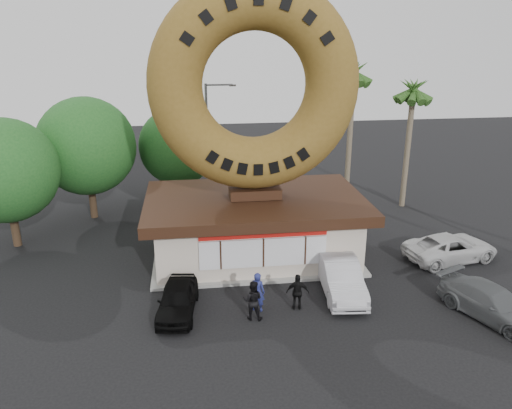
{
  "coord_description": "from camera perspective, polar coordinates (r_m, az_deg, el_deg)",
  "views": [
    {
      "loc": [
        -3.13,
        -18.07,
        11.48
      ],
      "look_at": [
        -0.21,
        4.0,
        3.58
      ],
      "focal_mm": 35.0,
      "sensor_mm": 36.0,
      "label": 1
    }
  ],
  "objects": [
    {
      "name": "giant_donut",
      "position": [
        24.41,
        -0.14,
        13.41
      ],
      "size": [
        10.16,
        2.59,
        10.16
      ],
      "primitive_type": "torus",
      "rotation": [
        1.57,
        0.0,
        0.0
      ],
      "color": "brown",
      "rests_on": "donut_shop"
    },
    {
      "name": "palm_far",
      "position": [
        33.92,
        17.52,
        11.88
      ],
      "size": [
        2.6,
        2.6,
        8.75
      ],
      "color": "#726651",
      "rests_on": "ground"
    },
    {
      "name": "car_black",
      "position": [
        21.73,
        -8.96,
        -10.65
      ],
      "size": [
        1.98,
        3.96,
        1.29
      ],
      "primitive_type": "imported",
      "rotation": [
        0.0,
        0.0,
        -0.12
      ],
      "color": "black",
      "rests_on": "ground"
    },
    {
      "name": "person_left",
      "position": [
        21.52,
        0.16,
        -9.94
      ],
      "size": [
        0.77,
        0.66,
        1.79
      ],
      "primitive_type": "imported",
      "rotation": [
        0.0,
        0.0,
        2.72
      ],
      "color": "navy",
      "rests_on": "ground"
    },
    {
      "name": "palm_near",
      "position": [
        33.93,
        11.08,
        13.99
      ],
      "size": [
        2.6,
        2.6,
        9.75
      ],
      "color": "#726651",
      "rests_on": "ground"
    },
    {
      "name": "car_grey",
      "position": [
        23.32,
        25.38,
        -10.14
      ],
      "size": [
        3.6,
        5.03,
        1.35
      ],
      "primitive_type": "imported",
      "rotation": [
        0.0,
        0.0,
        0.41
      ],
      "color": "slate",
      "rests_on": "ground"
    },
    {
      "name": "street_lamp",
      "position": [
        34.8,
        -5.35,
        7.84
      ],
      "size": [
        2.11,
        0.2,
        8.0
      ],
      "color": "#59595E",
      "rests_on": "ground"
    },
    {
      "name": "person_center",
      "position": [
        20.97,
        -0.38,
        -10.88
      ],
      "size": [
        0.98,
        0.85,
        1.73
      ],
      "primitive_type": "imported",
      "rotation": [
        0.0,
        0.0,
        2.88
      ],
      "color": "black",
      "rests_on": "ground"
    },
    {
      "name": "ground",
      "position": [
        21.64,
        1.98,
        -12.53
      ],
      "size": [
        90.0,
        90.0,
        0.0
      ],
      "primitive_type": "plane",
      "color": "black",
      "rests_on": "ground"
    },
    {
      "name": "tree_mid",
      "position": [
        33.91,
        -8.89,
        6.58
      ],
      "size": [
        5.2,
        5.2,
        6.63
      ],
      "color": "#473321",
      "rests_on": "ground"
    },
    {
      "name": "donut_shop",
      "position": [
        26.13,
        -0.13,
        -2.3
      ],
      "size": [
        11.2,
        7.2,
        3.8
      ],
      "color": "beige",
      "rests_on": "ground"
    },
    {
      "name": "tree_far",
      "position": [
        29.69,
        -26.76,
        3.47
      ],
      "size": [
        5.6,
        5.6,
        7.14
      ],
      "color": "#473321",
      "rests_on": "ground"
    },
    {
      "name": "car_silver",
      "position": [
        23.28,
        9.68,
        -8.18
      ],
      "size": [
        2.01,
        4.77,
        1.53
      ],
      "primitive_type": "imported",
      "rotation": [
        0.0,
        0.0,
        -0.08
      ],
      "color": "#BCBBC1",
      "rests_on": "ground"
    },
    {
      "name": "person_right",
      "position": [
        21.7,
        4.78,
        -9.96
      ],
      "size": [
        1.03,
        0.58,
        1.65
      ],
      "primitive_type": "imported",
      "rotation": [
        0.0,
        0.0,
        2.95
      ],
      "color": "black",
      "rests_on": "ground"
    },
    {
      "name": "car_white",
      "position": [
        27.97,
        21.36,
        -4.61
      ],
      "size": [
        5.27,
        3.18,
        1.37
      ],
      "primitive_type": "imported",
      "rotation": [
        0.0,
        0.0,
        1.77
      ],
      "color": "silver",
      "rests_on": "ground"
    },
    {
      "name": "tree_west",
      "position": [
        32.44,
        -18.81,
        6.32
      ],
      "size": [
        6.0,
        6.0,
        7.65
      ],
      "color": "#473321",
      "rests_on": "ground"
    }
  ]
}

